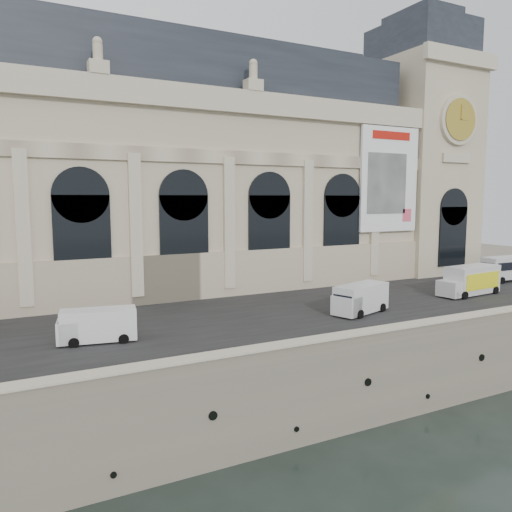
# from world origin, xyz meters

# --- Properties ---
(ground) EXTENTS (260.00, 260.00, 0.00)m
(ground) POSITION_xyz_m (0.00, 0.00, 0.00)
(ground) COLOR black
(ground) RESTS_ON ground
(quay) EXTENTS (160.00, 70.00, 6.00)m
(quay) POSITION_xyz_m (0.00, 35.00, 3.00)
(quay) COLOR gray
(quay) RESTS_ON ground
(street) EXTENTS (160.00, 24.00, 0.06)m
(street) POSITION_xyz_m (0.00, 14.00, 6.03)
(street) COLOR #2D2D2D
(street) RESTS_ON quay
(parapet) EXTENTS (160.00, 1.40, 1.21)m
(parapet) POSITION_xyz_m (0.00, 0.60, 6.62)
(parapet) COLOR gray
(parapet) RESTS_ON quay
(museum) EXTENTS (69.00, 18.70, 29.10)m
(museum) POSITION_xyz_m (-5.98, 30.86, 19.72)
(museum) COLOR beige
(museum) RESTS_ON quay
(clock_pavilion) EXTENTS (13.00, 14.72, 36.70)m
(clock_pavilion) POSITION_xyz_m (34.00, 27.93, 23.42)
(clock_pavilion) COLOR beige
(clock_pavilion) RESTS_ON quay
(van_b) EXTENTS (5.92, 3.10, 2.51)m
(van_b) POSITION_xyz_m (-15.04, 10.76, 7.28)
(van_b) COLOR white
(van_b) RESTS_ON quay
(van_c) EXTENTS (6.58, 4.09, 2.75)m
(van_c) POSITION_xyz_m (8.33, 8.94, 7.40)
(van_c) COLOR silver
(van_c) RESTS_ON quay
(box_truck) EXTENTS (8.26, 3.49, 3.24)m
(box_truck) POSITION_xyz_m (25.01, 10.46, 7.63)
(box_truck) COLOR silver
(box_truck) RESTS_ON quay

